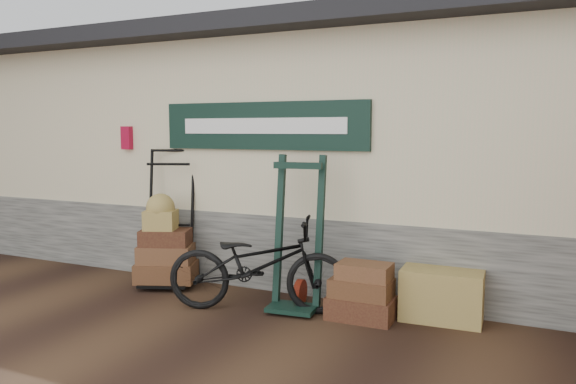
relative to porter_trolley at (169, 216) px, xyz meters
The scene contains 7 objects.
ground 1.88m from the porter_trolley, 27.02° to the right, with size 80.00×80.00×0.00m, color black.
station_building 2.59m from the porter_trolley, 53.06° to the left, with size 14.40×4.10×3.20m.
porter_trolley is the anchor object (origin of this frame).
green_barrow 1.86m from the porter_trolley, ahead, with size 0.59×0.50×1.64m, color black, non-canonical shape.
suitcase_stack 2.64m from the porter_trolley, ahead, with size 0.66×0.42×0.59m, color #3D1A13, non-canonical shape.
wicker_hamper 3.36m from the porter_trolley, ahead, with size 0.79×0.52×0.52m, color olive.
bicycle 1.61m from the porter_trolley, 18.36° to the right, with size 1.91×0.67×1.11m, color black.
Camera 1 is at (2.76, -4.80, 1.90)m, focal length 35.00 mm.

